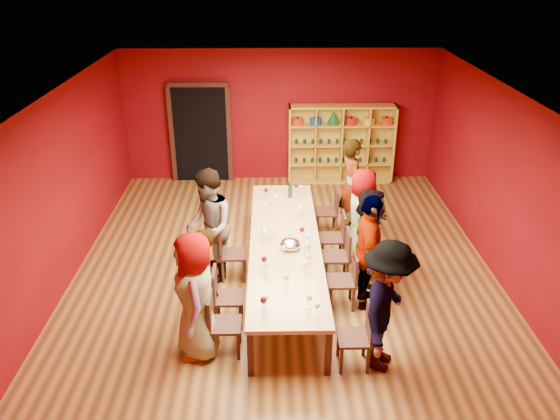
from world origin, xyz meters
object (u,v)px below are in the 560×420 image
object	(u,v)px
person_right_0	(387,307)
chair_person_right_3	(337,235)
tasting_table	(285,244)
chair_person_right_2	(341,253)
shelving_unit	(341,140)
person_left_2	(209,226)
chair_person_left_1	(223,294)
person_right_3	(361,216)
chair_person_right_4	(331,209)
person_right_2	(369,236)
spittoon_bowl	(290,244)
wine_bottle	(290,191)
person_right_1	(368,253)
chair_person_right_1	(347,277)
chair_person_left_2	(229,251)
chair_person_left_0	(219,321)
person_right_4	(352,187)
chair_person_right_0	(360,334)
person_left_1	(204,278)
person_left_0	(195,296)

from	to	relation	value
person_right_0	chair_person_right_3	distance (m)	2.71
tasting_table	chair_person_right_2	distance (m)	0.93
shelving_unit	person_left_2	world-z (taller)	person_left_2
person_right_0	shelving_unit	bearing A→B (deg)	22.39
chair_person_left_1	person_right_0	bearing A→B (deg)	-23.39
person_right_3	shelving_unit	bearing A→B (deg)	-14.11
chair_person_right_3	chair_person_right_4	distance (m)	1.04
chair_person_left_1	chair_person_right_4	size ratio (longest dim) A/B	1.00
person_right_2	person_right_3	world-z (taller)	person_right_3
spittoon_bowl	wine_bottle	xyz separation A→B (m)	(0.07, 1.94, 0.05)
person_left_2	spittoon_bowl	xyz separation A→B (m)	(1.28, -0.40, -0.12)
person_right_1	person_right_2	world-z (taller)	person_right_1
chair_person_right_1	chair_person_left_2	bearing A→B (deg)	155.57
person_right_3	chair_person_right_4	xyz separation A→B (m)	(-0.40, 1.04, -0.35)
chair_person_left_0	person_right_4	bearing A→B (deg)	57.21
chair_person_right_0	chair_person_right_4	world-z (taller)	same
chair_person_left_2	person_left_2	bearing A→B (deg)	180.00
person_right_2	wine_bottle	world-z (taller)	person_right_2
chair_person_right_0	person_right_1	size ratio (longest dim) A/B	0.49
person_right_1	spittoon_bowl	world-z (taller)	person_right_1
person_right_1	chair_person_right_4	bearing A→B (deg)	12.08
chair_person_right_3	person_right_4	bearing A→B (deg)	70.12
person_right_1	chair_person_left_2	bearing A→B (deg)	73.74
chair_person_left_1	person_right_1	world-z (taller)	person_right_1
wine_bottle	person_right_3	bearing A→B (deg)	-41.20
chair_person_left_2	spittoon_bowl	bearing A→B (deg)	-21.89
chair_person_right_2	person_right_2	distance (m)	0.53
person_left_1	chair_person_right_2	xyz separation A→B (m)	(2.08, 1.12, -0.27)
person_left_2	spittoon_bowl	world-z (taller)	person_left_2
person_right_3	wine_bottle	xyz separation A→B (m)	(-1.17, 1.02, 0.02)
person_left_0	shelving_unit	bearing A→B (deg)	147.44
person_right_3	person_left_1	bearing A→B (deg)	112.35
tasting_table	chair_person_left_1	size ratio (longest dim) A/B	5.06
shelving_unit	person_right_4	distance (m)	2.61
tasting_table	person_left_0	distance (m)	2.09
person_right_2	chair_person_left_2	bearing A→B (deg)	101.55
tasting_table	chair_person_left_0	xyz separation A→B (m)	(-0.91, -1.70, -0.20)
chair_person_left_1	person_right_4	size ratio (longest dim) A/B	0.48
chair_person_right_0	spittoon_bowl	xyz separation A→B (m)	(-0.84, 1.75, 0.33)
tasting_table	shelving_unit	world-z (taller)	shelving_unit
chair_person_left_0	chair_person_left_2	world-z (taller)	same
person_right_1	chair_person_right_3	size ratio (longest dim) A/B	2.05
chair_person_left_0	person_right_4	size ratio (longest dim) A/B	0.48
shelving_unit	chair_person_right_4	xyz separation A→B (m)	(-0.49, -2.61, -0.49)
wine_bottle	chair_person_left_0	bearing A→B (deg)	-107.23
person_right_2	spittoon_bowl	bearing A→B (deg)	117.11
chair_person_left_1	person_right_3	world-z (taller)	person_right_3
person_right_0	person_right_1	size ratio (longest dim) A/B	0.99
chair_person_left_2	chair_person_right_2	bearing A→B (deg)	-3.41
person_left_0	person_right_4	world-z (taller)	person_right_4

